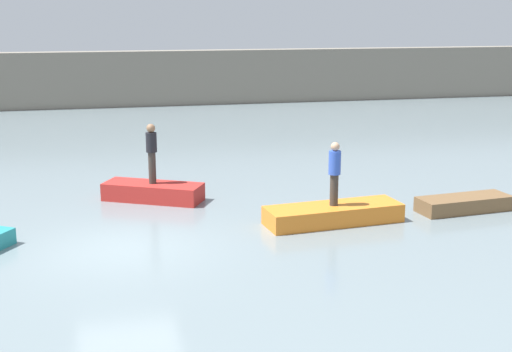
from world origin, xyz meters
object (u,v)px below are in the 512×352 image
rowboat_orange (333,214)px  person_blue_shirt (335,170)px  rowboat_red (153,192)px  person_dark_shirt (152,150)px  rowboat_brown (464,204)px

rowboat_orange → person_blue_shirt: bearing=84.4°
rowboat_red → person_dark_shirt: 1.27m
person_dark_shirt → person_blue_shirt: (4.48, -3.35, -0.09)m
rowboat_red → rowboat_orange: size_ratio=0.80×
rowboat_red → rowboat_orange: bearing=-8.7°
rowboat_orange → rowboat_brown: (3.98, 0.25, -0.04)m
rowboat_orange → person_dark_shirt: person_dark_shirt is taller
rowboat_red → person_blue_shirt: size_ratio=1.72×
rowboat_red → person_blue_shirt: person_blue_shirt is taller
rowboat_red → rowboat_brown: size_ratio=1.08×
rowboat_red → rowboat_brown: rowboat_red is taller
person_dark_shirt → rowboat_red: bearing=-90.0°
rowboat_red → person_blue_shirt: (4.48, -3.35, 1.17)m
rowboat_red → rowboat_orange: (4.48, -3.35, -0.02)m
rowboat_orange → rowboat_brown: size_ratio=1.36×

